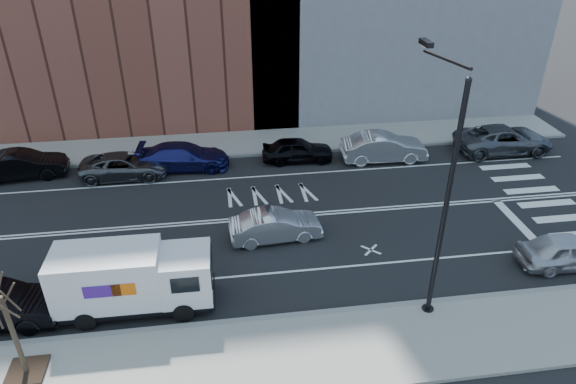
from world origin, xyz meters
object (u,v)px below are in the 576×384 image
object	(u,v)px
far_parked_b	(22,165)
near_parked_front	(569,251)
driving_sedan	(276,226)
fedex_van	(132,279)

from	to	relation	value
far_parked_b	near_parked_front	world-z (taller)	far_parked_b
far_parked_b	driving_sedan	size ratio (longest dim) A/B	1.13
fedex_van	near_parked_front	size ratio (longest dim) A/B	1.38
driving_sedan	near_parked_front	size ratio (longest dim) A/B	0.98
far_parked_b	driving_sedan	xyz separation A→B (m)	(13.13, -7.85, -0.09)
far_parked_b	fedex_van	bearing A→B (deg)	-153.80
far_parked_b	near_parked_front	distance (m)	27.57
fedex_van	far_parked_b	world-z (taller)	fedex_van
far_parked_b	near_parked_front	size ratio (longest dim) A/B	1.11
fedex_van	near_parked_front	xyz separation A→B (m)	(17.68, 0.13, -0.67)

